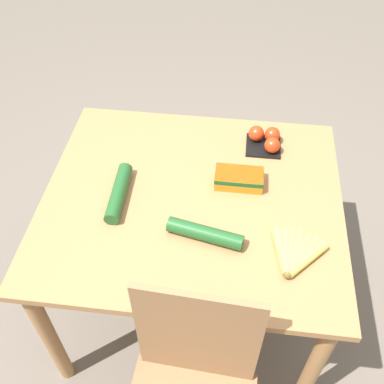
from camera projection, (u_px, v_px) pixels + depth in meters
The scene contains 7 objects.
ground_plane at pixel (192, 297), 2.26m from camera, with size 12.00×12.00×0.00m, color #665B51.
dining_table at pixel (192, 215), 1.78m from camera, with size 1.13×1.00×0.76m.
banana_bunch at pixel (294, 254), 1.51m from camera, with size 0.19×0.20×0.04m.
tomato_pack at pixel (266, 139), 1.88m from camera, with size 0.14×0.14×0.08m.
carrot_bag at pixel (239, 178), 1.73m from camera, with size 0.19×0.10×0.06m.
cucumber_near at pixel (205, 233), 1.56m from camera, with size 0.28×0.11×0.06m.
cucumber_far at pixel (119, 193), 1.69m from camera, with size 0.06×0.27×0.06m.
Camera 1 is at (-0.14, 1.13, 2.03)m, focal length 42.00 mm.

